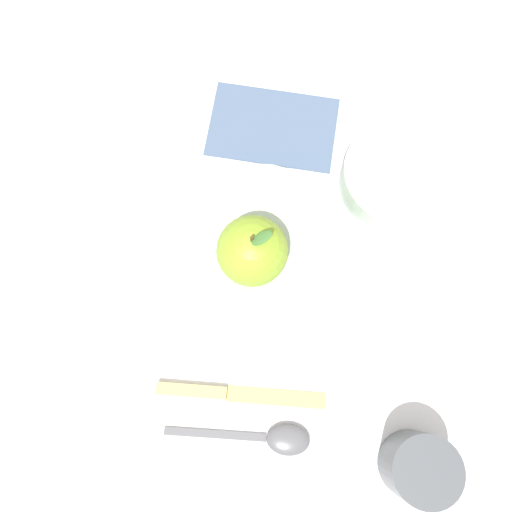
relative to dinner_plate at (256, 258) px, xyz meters
The scene contains 8 objects.
ground_plane 0.02m from the dinner_plate, 54.22° to the right, with size 2.40×2.40×0.00m, color silver.
dinner_plate is the anchor object (origin of this frame).
apple 0.05m from the dinner_plate, 136.40° to the right, with size 0.08×0.08×0.09m.
side_bowl 0.20m from the dinner_plate, 28.78° to the left, with size 0.14×0.14×0.04m.
cup 0.29m from the dinner_plate, 54.95° to the right, with size 0.07×0.07×0.06m.
knife 0.16m from the dinner_plate, 103.79° to the right, with size 0.19×0.03×0.01m.
spoon 0.21m from the dinner_plate, 86.01° to the right, with size 0.16×0.04×0.01m.
linen_napkin 0.18m from the dinner_plate, 81.92° to the left, with size 0.11×0.16×0.00m, color slate.
Camera 1 is at (-0.01, -0.14, 0.61)m, focal length 36.23 mm.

